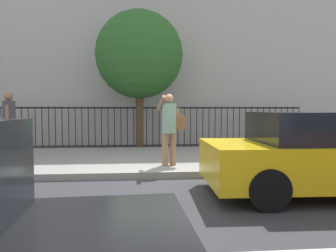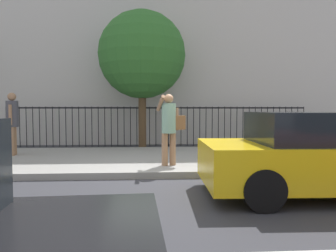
# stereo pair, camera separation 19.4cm
# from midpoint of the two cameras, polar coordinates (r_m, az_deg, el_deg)

# --- Properties ---
(ground_plane) EXTENTS (60.00, 60.00, 0.00)m
(ground_plane) POSITION_cam_midpoint_polar(r_m,az_deg,el_deg) (6.72, 0.72, -9.78)
(ground_plane) COLOR #333338
(sidewalk) EXTENTS (28.00, 4.40, 0.15)m
(sidewalk) POSITION_cam_midpoint_polar(r_m,az_deg,el_deg) (8.86, -0.31, -6.12)
(sidewalk) COLOR gray
(sidewalk) RESTS_ON ground
(building_facade) EXTENTS (28.00, 4.00, 10.16)m
(building_facade) POSITION_cam_midpoint_polar(r_m,az_deg,el_deg) (15.46, -1.62, 16.54)
(building_facade) COLOR #BCB7B2
(building_facade) RESTS_ON ground
(iron_fence) EXTENTS (12.03, 0.04, 1.60)m
(iron_fence) POSITION_cam_midpoint_polar(r_m,az_deg,el_deg) (12.45, -1.22, 0.94)
(iron_fence) COLOR black
(iron_fence) RESTS_ON ground
(taxi_yellow) EXTENTS (4.25, 1.95, 1.45)m
(taxi_yellow) POSITION_cam_midpoint_polar(r_m,az_deg,el_deg) (6.04, 27.40, -4.84)
(taxi_yellow) COLOR yellow
(taxi_yellow) RESTS_ON ground
(pedestrian_on_phone) EXTENTS (0.70, 0.51, 1.71)m
(pedestrian_on_phone) POSITION_cam_midpoint_polar(r_m,az_deg,el_deg) (7.39, 1.08, 0.37)
(pedestrian_on_phone) COLOR #936B4C
(pedestrian_on_phone) RESTS_ON sidewalk
(pedestrian_walking) EXTENTS (0.38, 0.49, 1.83)m
(pedestrian_walking) POSITION_cam_midpoint_polar(r_m,az_deg,el_deg) (10.05, -26.30, 1.12)
(pedestrian_walking) COLOR #936B4C
(pedestrian_walking) RESTS_ON sidewalk
(street_bench) EXTENTS (1.60, 0.45, 0.95)m
(street_bench) POSITION_cam_midpoint_polar(r_m,az_deg,el_deg) (11.39, 22.25, -1.37)
(street_bench) COLOR brown
(street_bench) RESTS_ON sidewalk
(street_tree_mid) EXTENTS (3.22, 3.22, 5.11)m
(street_tree_mid) POSITION_cam_midpoint_polar(r_m,az_deg,el_deg) (11.74, -4.33, 12.89)
(street_tree_mid) COLOR #4C3823
(street_tree_mid) RESTS_ON ground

